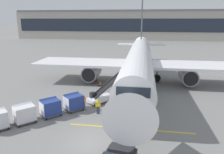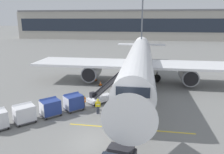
{
  "view_description": "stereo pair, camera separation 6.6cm",
  "coord_description": "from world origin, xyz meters",
  "px_view_note": "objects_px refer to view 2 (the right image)",
  "views": [
    {
      "loc": [
        4.35,
        -16.13,
        10.13
      ],
      "look_at": [
        -0.06,
        10.7,
        2.93
      ],
      "focal_mm": 35.23,
      "sensor_mm": 36.0,
      "label": 1
    },
    {
      "loc": [
        4.41,
        -16.12,
        10.13
      ],
      "look_at": [
        -0.06,
        10.7,
        2.93
      ],
      "focal_mm": 35.23,
      "sensor_mm": 36.0,
      "label": 2
    }
  ],
  "objects_px": {
    "parked_airplane": "(139,61)",
    "ground_crew_by_loader": "(84,101)",
    "safety_cone_engine_keepout": "(95,78)",
    "belt_loader": "(102,95)",
    "baggage_cart_lead": "(73,102)",
    "ground_crew_marshaller": "(98,105)",
    "safety_cone_wingtip": "(101,83)",
    "baggage_cart_second": "(50,107)",
    "baggage_cart_third": "(24,113)",
    "ground_crew_by_carts": "(77,102)"
  },
  "relations": [
    {
      "from": "ground_crew_by_loader",
      "to": "safety_cone_engine_keepout",
      "type": "xyz_separation_m",
      "value": [
        -1.62,
        12.11,
        -0.63
      ]
    },
    {
      "from": "baggage_cart_lead",
      "to": "safety_cone_engine_keepout",
      "type": "bearing_deg",
      "value": 92.4
    },
    {
      "from": "belt_loader",
      "to": "safety_cone_engine_keepout",
      "type": "height_order",
      "value": "belt_loader"
    },
    {
      "from": "safety_cone_wingtip",
      "to": "parked_airplane",
      "type": "bearing_deg",
      "value": 22.73
    },
    {
      "from": "parked_airplane",
      "to": "ground_crew_by_carts",
      "type": "xyz_separation_m",
      "value": [
        -6.39,
        -12.33,
        -2.64
      ]
    },
    {
      "from": "ground_crew_marshaller",
      "to": "safety_cone_engine_keepout",
      "type": "relative_size",
      "value": 2.3
    },
    {
      "from": "baggage_cart_third",
      "to": "baggage_cart_second",
      "type": "bearing_deg",
      "value": 45.49
    },
    {
      "from": "baggage_cart_lead",
      "to": "ground_crew_by_loader",
      "type": "bearing_deg",
      "value": 20.47
    },
    {
      "from": "belt_loader",
      "to": "baggage_cart_lead",
      "type": "height_order",
      "value": "belt_loader"
    },
    {
      "from": "ground_crew_by_loader",
      "to": "baggage_cart_third",
      "type": "bearing_deg",
      "value": -139.32
    },
    {
      "from": "baggage_cart_lead",
      "to": "ground_crew_by_carts",
      "type": "xyz_separation_m",
      "value": [
        0.39,
        0.04,
        -0.0
      ]
    },
    {
      "from": "safety_cone_wingtip",
      "to": "baggage_cart_third",
      "type": "bearing_deg",
      "value": -109.22
    },
    {
      "from": "baggage_cart_third",
      "to": "safety_cone_engine_keepout",
      "type": "xyz_separation_m",
      "value": [
        3.3,
        16.33,
        -0.63
      ]
    },
    {
      "from": "baggage_cart_third",
      "to": "ground_crew_by_carts",
      "type": "distance_m",
      "value": 5.71
    },
    {
      "from": "safety_cone_wingtip",
      "to": "ground_crew_by_carts",
      "type": "bearing_deg",
      "value": -93.39
    },
    {
      "from": "parked_airplane",
      "to": "ground_crew_by_loader",
      "type": "xyz_separation_m",
      "value": [
        -5.68,
        -11.96,
        -2.64
      ]
    },
    {
      "from": "parked_airplane",
      "to": "baggage_cart_lead",
      "type": "distance_m",
      "value": 14.35
    },
    {
      "from": "baggage_cart_lead",
      "to": "ground_crew_by_loader",
      "type": "relative_size",
      "value": 1.46
    },
    {
      "from": "parked_airplane",
      "to": "ground_crew_by_carts",
      "type": "height_order",
      "value": "parked_airplane"
    },
    {
      "from": "parked_airplane",
      "to": "belt_loader",
      "type": "relative_size",
      "value": 9.52
    },
    {
      "from": "ground_crew_by_loader",
      "to": "ground_crew_marshaller",
      "type": "xyz_separation_m",
      "value": [
        1.91,
        -0.99,
        0.0
      ]
    },
    {
      "from": "baggage_cart_second",
      "to": "safety_cone_engine_keepout",
      "type": "relative_size",
      "value": 3.37
    },
    {
      "from": "baggage_cart_lead",
      "to": "safety_cone_wingtip",
      "type": "bearing_deg",
      "value": 84.4
    },
    {
      "from": "safety_cone_engine_keepout",
      "to": "safety_cone_wingtip",
      "type": "xyz_separation_m",
      "value": [
        1.5,
        -2.57,
        -0.05
      ]
    },
    {
      "from": "belt_loader",
      "to": "ground_crew_marshaller",
      "type": "bearing_deg",
      "value": -84.93
    },
    {
      "from": "parked_airplane",
      "to": "belt_loader",
      "type": "bearing_deg",
      "value": -113.69
    },
    {
      "from": "ground_crew_marshaller",
      "to": "baggage_cart_second",
      "type": "bearing_deg",
      "value": -165.0
    },
    {
      "from": "baggage_cart_third",
      "to": "ground_crew_by_loader",
      "type": "relative_size",
      "value": 1.46
    },
    {
      "from": "ground_crew_by_carts",
      "to": "ground_crew_marshaller",
      "type": "distance_m",
      "value": 2.69
    },
    {
      "from": "baggage_cart_lead",
      "to": "ground_crew_by_carts",
      "type": "relative_size",
      "value": 1.46
    },
    {
      "from": "belt_loader",
      "to": "baggage_cart_second",
      "type": "distance_m",
      "value": 6.78
    },
    {
      "from": "ground_crew_by_loader",
      "to": "safety_cone_engine_keepout",
      "type": "height_order",
      "value": "ground_crew_by_loader"
    },
    {
      "from": "parked_airplane",
      "to": "ground_crew_marshaller",
      "type": "bearing_deg",
      "value": -106.24
    },
    {
      "from": "baggage_cart_lead",
      "to": "baggage_cart_second",
      "type": "bearing_deg",
      "value": -135.55
    },
    {
      "from": "baggage_cart_third",
      "to": "ground_crew_marshaller",
      "type": "relative_size",
      "value": 1.46
    },
    {
      "from": "belt_loader",
      "to": "ground_crew_by_carts",
      "type": "bearing_deg",
      "value": -127.4
    },
    {
      "from": "ground_crew_marshaller",
      "to": "safety_cone_wingtip",
      "type": "relative_size",
      "value": 2.64
    },
    {
      "from": "baggage_cart_second",
      "to": "baggage_cart_third",
      "type": "height_order",
      "value": "same"
    },
    {
      "from": "baggage_cart_second",
      "to": "safety_cone_wingtip",
      "type": "distance_m",
      "value": 12.22
    },
    {
      "from": "baggage_cart_lead",
      "to": "baggage_cart_second",
      "type": "relative_size",
      "value": 1.0
    },
    {
      "from": "parked_airplane",
      "to": "ground_crew_by_carts",
      "type": "relative_size",
      "value": 25.37
    },
    {
      "from": "ground_crew_by_loader",
      "to": "safety_cone_wingtip",
      "type": "xyz_separation_m",
      "value": [
        -0.12,
        9.53,
        -0.68
      ]
    },
    {
      "from": "safety_cone_engine_keepout",
      "to": "ground_crew_marshaller",
      "type": "bearing_deg",
      "value": -74.92
    },
    {
      "from": "ground_crew_by_carts",
      "to": "belt_loader",
      "type": "bearing_deg",
      "value": 52.6
    },
    {
      "from": "parked_airplane",
      "to": "ground_crew_by_loader",
      "type": "bearing_deg",
      "value": -115.4
    },
    {
      "from": "baggage_cart_lead",
      "to": "belt_loader",
      "type": "bearing_deg",
      "value": 48.58
    },
    {
      "from": "baggage_cart_third",
      "to": "safety_cone_engine_keepout",
      "type": "distance_m",
      "value": 16.67
    },
    {
      "from": "parked_airplane",
      "to": "ground_crew_by_loader",
      "type": "height_order",
      "value": "parked_airplane"
    },
    {
      "from": "baggage_cart_lead",
      "to": "safety_cone_engine_keepout",
      "type": "height_order",
      "value": "baggage_cart_lead"
    },
    {
      "from": "parked_airplane",
      "to": "ground_crew_marshaller",
      "type": "relative_size",
      "value": 25.37
    }
  ]
}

